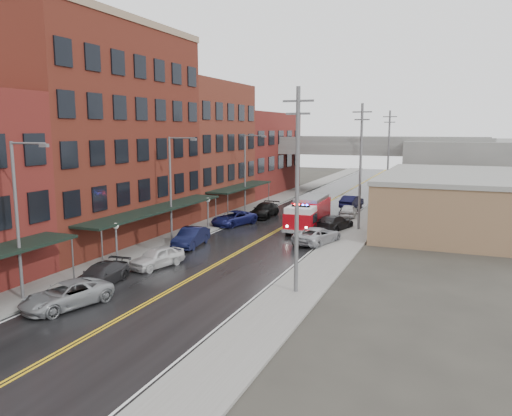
% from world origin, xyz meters
% --- Properties ---
extents(road, '(11.00, 160.00, 0.02)m').
position_xyz_m(road, '(0.00, 30.00, 0.01)').
color(road, black).
rests_on(road, ground).
extents(sidewalk_left, '(3.00, 160.00, 0.15)m').
position_xyz_m(sidewalk_left, '(-7.30, 30.00, 0.07)').
color(sidewalk_left, slate).
rests_on(sidewalk_left, ground).
extents(sidewalk_right, '(3.00, 160.00, 0.15)m').
position_xyz_m(sidewalk_right, '(7.30, 30.00, 0.07)').
color(sidewalk_right, slate).
rests_on(sidewalk_right, ground).
extents(curb_left, '(0.30, 160.00, 0.15)m').
position_xyz_m(curb_left, '(-5.65, 30.00, 0.07)').
color(curb_left, gray).
rests_on(curb_left, ground).
extents(curb_right, '(0.30, 160.00, 0.15)m').
position_xyz_m(curb_right, '(5.65, 30.00, 0.07)').
color(curb_right, gray).
rests_on(curb_right, ground).
extents(brick_building_b, '(9.00, 20.00, 18.00)m').
position_xyz_m(brick_building_b, '(-13.30, 23.00, 9.00)').
color(brick_building_b, '#5F2319').
rests_on(brick_building_b, ground).
extents(brick_building_c, '(9.00, 15.00, 15.00)m').
position_xyz_m(brick_building_c, '(-13.30, 40.50, 7.50)').
color(brick_building_c, maroon).
rests_on(brick_building_c, ground).
extents(brick_building_far, '(9.00, 20.00, 12.00)m').
position_xyz_m(brick_building_far, '(-13.30, 58.00, 6.00)').
color(brick_building_far, maroon).
rests_on(brick_building_far, ground).
extents(tan_building, '(14.00, 22.00, 5.00)m').
position_xyz_m(tan_building, '(16.00, 40.00, 2.50)').
color(tan_building, '#916A4E').
rests_on(tan_building, ground).
extents(right_far_block, '(18.00, 30.00, 8.00)m').
position_xyz_m(right_far_block, '(18.00, 70.00, 4.00)').
color(right_far_block, slate).
rests_on(right_far_block, ground).
extents(awning_1, '(2.60, 18.00, 3.09)m').
position_xyz_m(awning_1, '(-7.49, 23.00, 2.99)').
color(awning_1, black).
rests_on(awning_1, ground).
extents(awning_2, '(2.60, 13.00, 3.09)m').
position_xyz_m(awning_2, '(-7.49, 40.50, 2.99)').
color(awning_2, black).
rests_on(awning_2, ground).
extents(globe_lamp_1, '(0.44, 0.44, 3.12)m').
position_xyz_m(globe_lamp_1, '(-6.40, 16.00, 2.31)').
color(globe_lamp_1, '#59595B').
rests_on(globe_lamp_1, ground).
extents(globe_lamp_2, '(0.44, 0.44, 3.12)m').
position_xyz_m(globe_lamp_2, '(-6.40, 30.00, 2.31)').
color(globe_lamp_2, '#59595B').
rests_on(globe_lamp_2, ground).
extents(street_lamp_0, '(2.64, 0.22, 9.00)m').
position_xyz_m(street_lamp_0, '(-6.55, 8.00, 5.19)').
color(street_lamp_0, '#59595B').
rests_on(street_lamp_0, ground).
extents(street_lamp_1, '(2.64, 0.22, 9.00)m').
position_xyz_m(street_lamp_1, '(-6.55, 24.00, 5.19)').
color(street_lamp_1, '#59595B').
rests_on(street_lamp_1, ground).
extents(street_lamp_2, '(2.64, 0.22, 9.00)m').
position_xyz_m(street_lamp_2, '(-6.55, 40.00, 5.19)').
color(street_lamp_2, '#59595B').
rests_on(street_lamp_2, ground).
extents(utility_pole_0, '(1.80, 0.24, 12.00)m').
position_xyz_m(utility_pole_0, '(7.20, 15.00, 6.31)').
color(utility_pole_0, '#59595B').
rests_on(utility_pole_0, ground).
extents(utility_pole_1, '(1.80, 0.24, 12.00)m').
position_xyz_m(utility_pole_1, '(7.20, 35.00, 6.31)').
color(utility_pole_1, '#59595B').
rests_on(utility_pole_1, ground).
extents(utility_pole_2, '(1.80, 0.24, 12.00)m').
position_xyz_m(utility_pole_2, '(7.20, 55.00, 6.31)').
color(utility_pole_2, '#59595B').
rests_on(utility_pole_2, ground).
extents(overpass, '(40.00, 10.00, 7.50)m').
position_xyz_m(overpass, '(0.00, 62.00, 5.99)').
color(overpass, slate).
rests_on(overpass, ground).
extents(fire_truck, '(3.53, 8.38, 3.03)m').
position_xyz_m(fire_truck, '(2.53, 33.80, 1.64)').
color(fire_truck, '#A20710').
rests_on(fire_truck, ground).
extents(parked_car_left_2, '(3.60, 5.44, 1.39)m').
position_xyz_m(parked_car_left_2, '(-3.74, 8.13, 0.69)').
color(parked_car_left_2, gray).
rests_on(parked_car_left_2, ground).
extents(parked_car_left_3, '(2.15, 4.70, 1.33)m').
position_xyz_m(parked_car_left_3, '(-4.59, 12.00, 0.67)').
color(parked_car_left_3, '#262628').
rests_on(parked_car_left_3, ground).
extents(parked_car_left_4, '(2.75, 4.57, 1.45)m').
position_xyz_m(parked_car_left_4, '(-3.60, 16.80, 0.73)').
color(parked_car_left_4, silver).
rests_on(parked_car_left_4, ground).
extents(parked_car_left_5, '(2.19, 4.91, 1.56)m').
position_xyz_m(parked_car_left_5, '(-4.47, 23.22, 0.78)').
color(parked_car_left_5, black).
rests_on(parked_car_left_5, ground).
extents(parked_car_left_6, '(3.93, 5.63, 1.43)m').
position_xyz_m(parked_car_left_6, '(-5.00, 32.93, 0.71)').
color(parked_car_left_6, navy).
rests_on(parked_car_left_6, ground).
extents(parked_car_left_7, '(2.22, 5.31, 1.53)m').
position_xyz_m(parked_car_left_7, '(-3.86, 38.56, 0.77)').
color(parked_car_left_7, black).
rests_on(parked_car_left_7, ground).
extents(parked_car_right_0, '(3.68, 5.65, 1.44)m').
position_xyz_m(parked_car_right_0, '(5.00, 28.11, 0.72)').
color(parked_car_right_0, '#A1A3A9').
rests_on(parked_car_right_0, ground).
extents(parked_car_right_1, '(3.30, 5.57, 1.51)m').
position_xyz_m(parked_car_right_1, '(5.00, 34.20, 0.76)').
color(parked_car_right_1, black).
rests_on(parked_car_right_1, ground).
extents(parked_car_right_2, '(2.15, 4.39, 1.44)m').
position_xyz_m(parked_car_right_2, '(4.82, 41.80, 0.72)').
color(parked_car_right_2, silver).
rests_on(parked_car_right_2, ground).
extents(parked_car_right_3, '(2.25, 4.93, 1.57)m').
position_xyz_m(parked_car_right_3, '(3.82, 48.59, 0.78)').
color(parked_car_right_3, black).
rests_on(parked_car_right_3, ground).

